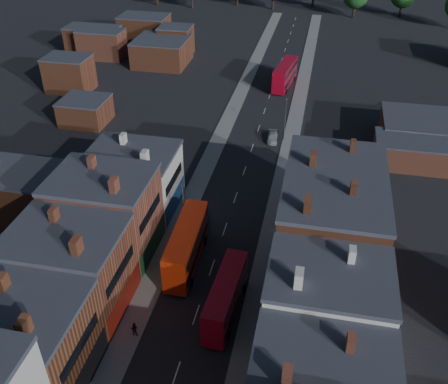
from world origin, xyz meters
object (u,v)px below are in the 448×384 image
at_px(car_2, 198,223).
at_px(ped_1, 134,329).
at_px(bus_0, 186,245).
at_px(bus_1, 226,296).
at_px(bus_2, 285,74).
at_px(car_3, 272,137).

height_order(car_2, ped_1, ped_1).
xyz_separation_m(bus_0, car_2, (-0.48, 7.54, -2.25)).
xyz_separation_m(bus_0, bus_1, (6.50, -7.28, -0.36)).
distance_m(bus_0, ped_1, 12.82).
xyz_separation_m(bus_2, ped_1, (-8.24, -74.17, -1.89)).
distance_m(car_3, ped_1, 48.55).
xyz_separation_m(car_2, ped_1, (-1.99, -19.97, 0.29)).
bearing_deg(car_3, bus_2, 87.37).
relative_size(bus_2, car_3, 2.82).
bearing_deg(car_2, bus_2, 76.77).
bearing_deg(bus_0, bus_2, 82.92).
distance_m(bus_0, car_3, 35.94).
relative_size(bus_1, bus_2, 0.89).
bearing_deg(bus_1, bus_0, 135.06).
bearing_deg(bus_2, car_3, -80.85).
bearing_deg(car_3, ped_1, -104.65).
bearing_deg(car_2, ped_1, -102.34).
xyz_separation_m(car_2, car_3, (6.92, 27.75, -0.04)).
bearing_deg(bus_0, car_3, 77.92).
distance_m(bus_2, car_3, 26.55).
xyz_separation_m(car_3, ped_1, (-8.91, -47.72, 0.33)).
bearing_deg(ped_1, car_3, -101.10).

